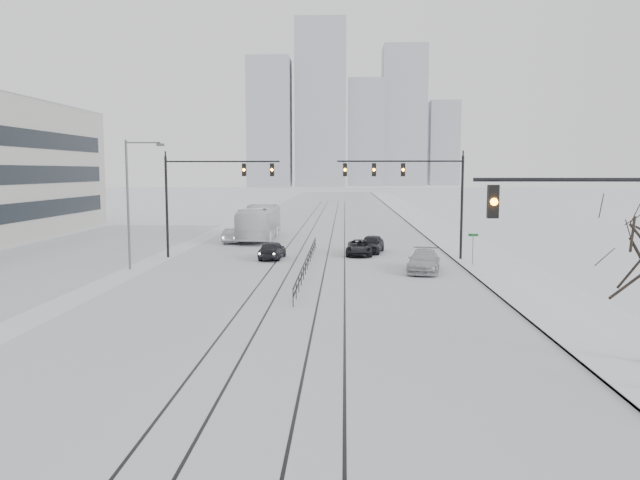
% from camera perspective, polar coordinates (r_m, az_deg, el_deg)
% --- Properties ---
extents(road, '(22.00, 260.00, 0.02)m').
position_cam_1_polar(road, '(73.14, 0.23, 0.95)').
color(road, silver).
rests_on(road, ground).
extents(sidewalk_east, '(5.00, 260.00, 0.16)m').
position_cam_1_polar(sidewalk_east, '(73.91, 10.75, 0.95)').
color(sidewalk_east, white).
rests_on(sidewalk_east, ground).
extents(curb, '(0.10, 260.00, 0.12)m').
position_cam_1_polar(curb, '(73.58, 8.86, 0.95)').
color(curb, gray).
rests_on(curb, ground).
extents(parking_strip, '(14.00, 60.00, 0.03)m').
position_cam_1_polar(parking_strip, '(53.28, -22.84, -1.55)').
color(parking_strip, silver).
rests_on(parking_strip, ground).
extents(tram_rails, '(5.30, 180.00, 0.01)m').
position_cam_1_polar(tram_rails, '(53.28, -0.53, -1.04)').
color(tram_rails, black).
rests_on(tram_rails, ground).
extents(skyline, '(96.00, 48.00, 72.00)m').
position_cam_1_polar(skyline, '(287.40, 2.79, 11.07)').
color(skyline, '#A3A8B2').
rests_on(skyline, ground).
extents(traffic_mast_near, '(6.10, 0.37, 7.00)m').
position_cam_1_polar(traffic_mast_near, '(20.62, 25.72, -0.69)').
color(traffic_mast_near, black).
rests_on(traffic_mast_near, ground).
extents(traffic_mast_ne, '(9.60, 0.37, 8.00)m').
position_cam_1_polar(traffic_mast_ne, '(48.11, 8.95, 4.94)').
color(traffic_mast_ne, black).
rests_on(traffic_mast_ne, ground).
extents(traffic_mast_nw, '(9.10, 0.37, 8.00)m').
position_cam_1_polar(traffic_mast_nw, '(50.04, -10.59, 4.75)').
color(traffic_mast_nw, black).
rests_on(traffic_mast_nw, ground).
extents(street_light_west, '(2.73, 0.25, 9.00)m').
position_cam_1_polar(street_light_west, '(45.29, -16.83, 3.97)').
color(street_light_west, '#595B60').
rests_on(street_light_west, ground).
extents(median_fence, '(0.06, 24.00, 1.00)m').
position_cam_1_polar(median_fence, '(43.32, -1.17, -2.08)').
color(median_fence, black).
rests_on(median_fence, ground).
extents(street_sign, '(0.70, 0.06, 2.40)m').
position_cam_1_polar(street_sign, '(46.02, 13.81, -0.41)').
color(street_sign, '#595B60').
rests_on(street_sign, ground).
extents(sedan_sb_inner, '(2.02, 4.33, 1.43)m').
position_cam_1_polar(sedan_sb_inner, '(48.79, -4.40, -0.92)').
color(sedan_sb_inner, black).
rests_on(sedan_sb_inner, ground).
extents(sedan_sb_outer, '(1.76, 4.34, 1.40)m').
position_cam_1_polar(sedan_sb_outer, '(60.29, -7.84, 0.41)').
color(sedan_sb_outer, '#A3A8AB').
rests_on(sedan_sb_outer, ground).
extents(sedan_nb_front, '(2.34, 4.64, 1.26)m').
position_cam_1_polar(sedan_nb_front, '(50.89, 3.64, -0.72)').
color(sedan_nb_front, black).
rests_on(sedan_nb_front, ground).
extents(sedan_nb_right, '(2.96, 5.37, 1.47)m').
position_cam_1_polar(sedan_nb_right, '(43.01, 9.47, -1.94)').
color(sedan_nb_right, '#A9ADB1').
rests_on(sedan_nb_right, ground).
extents(sedan_nb_far, '(2.58, 4.63, 1.49)m').
position_cam_1_polar(sedan_nb_far, '(52.56, 4.73, -0.37)').
color(sedan_nb_far, black).
rests_on(sedan_nb_far, ground).
extents(box_truck, '(2.97, 12.22, 3.40)m').
position_cam_1_polar(box_truck, '(62.73, -5.56, 1.58)').
color(box_truck, white).
rests_on(box_truck, ground).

